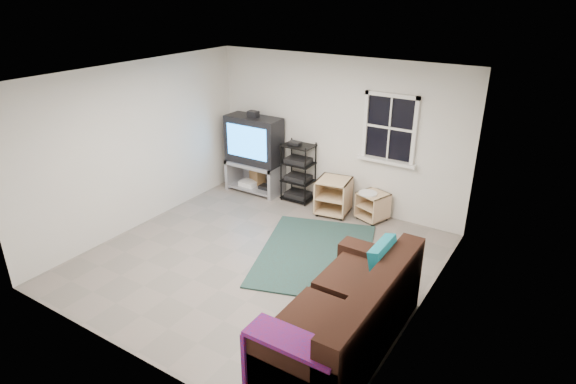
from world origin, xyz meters
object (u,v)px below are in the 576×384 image
Objects in this scene: av_rack at (298,176)px; side_table_right at (374,204)px; side_table_left at (334,194)px; sofa at (346,317)px; tv_unit at (254,148)px.

av_rack reaches higher than side_table_right.
av_rack reaches higher than side_table_left.
side_table_left is at bearing -8.49° from av_rack.
side_table_right is 0.24× the size of sofa.
tv_unit is 0.99m from av_rack.
sofa is (1.64, -2.90, 0.03)m from side_table_left.
side_table_left is (0.79, -0.12, -0.14)m from av_rack.
av_rack is 3.88m from sofa.
av_rack is at bearing 171.51° from side_table_left.
tv_unit reaches higher than side_table_left.
side_table_left is at bearing -1.73° from tv_unit.
tv_unit reaches higher than sofa.
side_table_left is 0.28× the size of sofa.
tv_unit is 2.48× the size of side_table_left.
av_rack is 1.74× the size of side_table_left.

